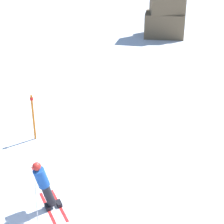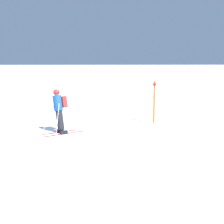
{
  "view_description": "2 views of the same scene",
  "coord_description": "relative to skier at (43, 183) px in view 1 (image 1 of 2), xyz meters",
  "views": [
    {
      "loc": [
        2.41,
        -8.72,
        7.57
      ],
      "look_at": [
        0.57,
        4.69,
        1.07
      ],
      "focal_mm": 60.0,
      "sensor_mm": 36.0,
      "label": 1
    },
    {
      "loc": [
        11.47,
        1.5,
        2.89
      ],
      "look_at": [
        -0.77,
        2.0,
        0.81
      ],
      "focal_mm": 50.0,
      "sensor_mm": 36.0,
      "label": 2
    }
  ],
  "objects": [
    {
      "name": "ground_plane",
      "position": [
        0.8,
        0.1,
        -0.96
      ],
      "size": [
        300.0,
        300.0,
        0.0
      ],
      "primitive_type": "plane",
      "color": "white"
    },
    {
      "name": "trail_marker",
      "position": [
        -1.68,
        4.09,
        0.1
      ],
      "size": [
        0.13,
        0.13,
        1.92
      ],
      "color": "orange",
      "rests_on": "ground"
    },
    {
      "name": "rock_pillar",
      "position": [
        3.31,
        21.64,
        1.28
      ],
      "size": [
        3.1,
        2.72,
        5.34
      ],
      "color": "brown",
      "rests_on": "ground"
    },
    {
      "name": "skier",
      "position": [
        0.0,
        0.0,
        0.0
      ],
      "size": [
        1.47,
        1.63,
        1.75
      ],
      "rotation": [
        0.0,
        0.0,
        0.57
      ],
      "color": "red",
      "rests_on": "ground"
    }
  ]
}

